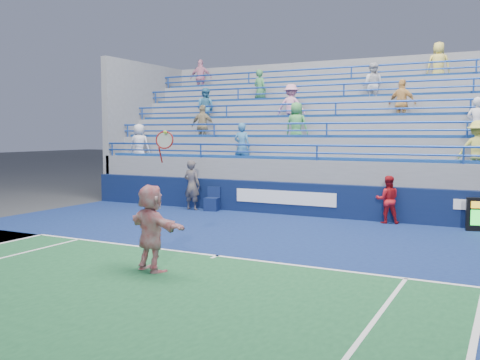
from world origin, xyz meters
The scene contains 7 objects.
ground centered at (0.00, 0.00, 0.00)m, with size 120.00×120.00×0.00m, color #333538.
sponsor_wall centered at (0.00, 6.50, 0.55)m, with size 18.00×0.32×1.10m.
bleacher_stand centered at (-0.01, 10.27, 1.54)m, with size 18.00×5.60×6.13m.
judge_chair centered at (-3.65, 6.07, 0.27)m, with size 0.56×0.57×0.85m.
tennis_player centered at (-0.54, -1.69, 0.88)m, with size 1.70×1.00×2.81m.
line_judge centered at (-4.41, 5.93, 0.90)m, with size 0.66×0.43×1.80m, color #131936.
ball_girl centered at (2.44, 6.22, 0.73)m, with size 0.71×0.56×1.47m, color #A9131B.
Camera 1 is at (5.82, -10.20, 2.75)m, focal length 40.00 mm.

